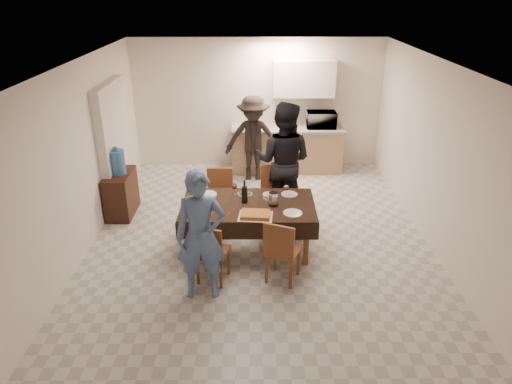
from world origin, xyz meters
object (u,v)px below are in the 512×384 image
person_far (283,161)px  water_jug (117,162)px  savoury_tart (255,215)px  microwave (321,120)px  dining_table (248,206)px  water_pitcher (273,199)px  person_near (201,236)px  wine_bottle (245,192)px  console (121,194)px  person_kitchen (253,139)px

person_far → water_jug: bearing=16.2°
savoury_tart → microwave: 3.72m
savoury_tart → water_jug: bearing=145.7°
dining_table → water_pitcher: water_pitcher is taller
person_near → person_far: size_ratio=0.85×
water_pitcher → person_near: bearing=-132.0°
water_pitcher → wine_bottle: bearing=166.0°
console → person_far: size_ratio=0.41×
console → person_kitchen: person_kitchen is taller
wine_bottle → savoury_tart: bearing=-70.8°
wine_bottle → water_pitcher: bearing=-14.0°
console → person_far: (2.67, -0.08, 0.60)m
microwave → person_far: bearing=66.6°
water_jug → microwave: 4.05m
savoury_tart → person_kitchen: size_ratio=0.27×
person_near → person_kitchen: size_ratio=0.99×
savoury_tart → person_near: bearing=-134.1°
person_near → person_kitchen: bearing=76.3°
person_kitchen → console: bearing=-145.7°
person_far → savoury_tart: bearing=90.6°
microwave → person_kitchen: bearing=18.4°
dining_table → person_near: bearing=-116.8°
console → water_jug: size_ratio=2.01×
water_jug → person_near: (1.57, -2.18, -0.10)m
dining_table → wine_bottle: (-0.05, 0.05, 0.20)m
dining_table → wine_bottle: bearing=135.9°
dining_table → water_pitcher: size_ratio=9.56×
savoury_tart → person_kitchen: 3.01m
water_jug → water_pitcher: bearing=-25.6°
console → wine_bottle: 2.39m
console → microwave: bearing=28.8°
wine_bottle → water_pitcher: (0.40, -0.10, -0.07)m
dining_table → savoury_tart: (0.10, -0.38, 0.06)m
wine_bottle → microwave: size_ratio=0.58×
water_pitcher → savoury_tart: size_ratio=0.44×
microwave → person_far: size_ratio=0.30×
person_near → person_far: person_far is taller
water_pitcher → person_far: size_ratio=0.10×
savoury_tart → person_near: person_near is taller
person_kitchen → dining_table: bearing=-91.7°
water_jug → savoury_tart: (2.22, -1.51, -0.17)m
water_jug → wine_bottle: bearing=-27.7°
person_near → console: bearing=121.6°
water_jug → person_far: (2.67, -0.08, 0.04)m
water_pitcher → person_kitchen: 2.69m
microwave → person_near: person_near is taller
console → person_far: bearing=-1.8°
wine_bottle → person_near: person_near is taller
water_jug → microwave: microwave is taller
person_far → person_kitchen: person_far is taller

